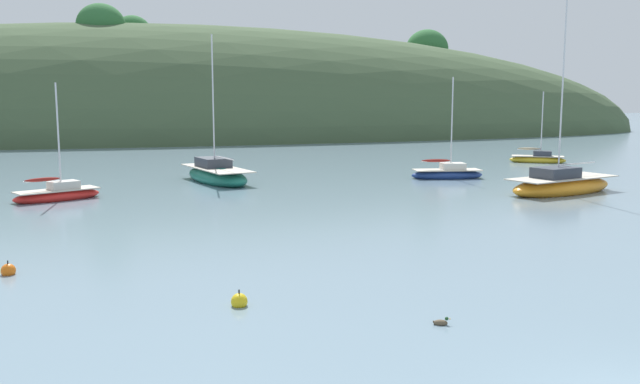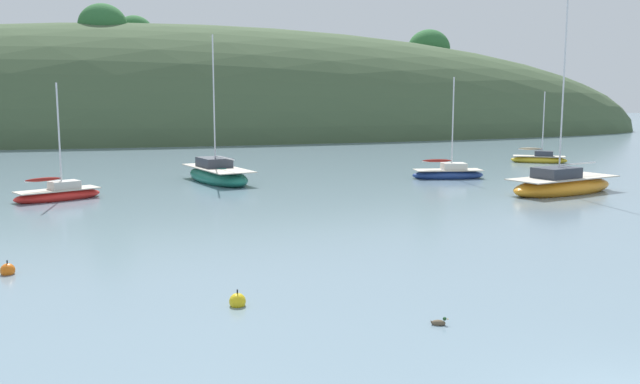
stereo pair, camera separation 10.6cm
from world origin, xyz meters
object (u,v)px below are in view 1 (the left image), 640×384
sailboat_yellow_far (538,159)px  sailboat_white_near (447,173)px  duck_trailing (441,323)px  mooring_buoy_inner (8,271)px  mooring_buoy_channel (239,301)px  sailboat_grey_yawl (217,175)px  sailboat_red_portside (561,185)px  sailboat_black_sloop (58,194)px

sailboat_yellow_far → sailboat_white_near: bearing=-148.2°
sailboat_yellow_far → duck_trailing: 43.74m
mooring_buoy_inner → sailboat_white_near: bearing=36.6°
mooring_buoy_channel → duck_trailing: bearing=-33.3°
sailboat_white_near → mooring_buoy_inner: 30.95m
sailboat_grey_yawl → mooring_buoy_inner: size_ratio=18.03×
sailboat_grey_yawl → mooring_buoy_inner: (-9.51, -21.10, -0.34)m
sailboat_white_near → sailboat_red_portside: bearing=-71.1°
sailboat_grey_yawl → mooring_buoy_inner: sailboat_grey_yawl is taller
sailboat_black_sloop → mooring_buoy_channel: (6.02, -21.01, -0.19)m
sailboat_grey_yawl → duck_trailing: sailboat_grey_yawl is taller
sailboat_grey_yawl → duck_trailing: bearing=-87.8°
sailboat_yellow_far → duck_trailing: (-27.01, -34.40, -0.26)m
sailboat_red_portside → mooring_buoy_channel: sailboat_red_portside is taller
sailboat_white_near → sailboat_black_sloop: bearing=-173.9°
sailboat_red_portside → mooring_buoy_inner: (-27.72, -10.10, -0.33)m
sailboat_black_sloop → sailboat_grey_yawl: 10.68m
sailboat_red_portside → duck_trailing: (-17.10, -18.16, -0.40)m
mooring_buoy_inner → sailboat_black_sloop: bearing=89.2°
sailboat_white_near → duck_trailing: (-14.24, -26.50, -0.28)m
sailboat_white_near → duck_trailing: size_ratio=16.96×
duck_trailing → sailboat_red_portside: bearing=46.7°
duck_trailing → sailboat_yellow_far: bearing=51.9°
sailboat_white_near → mooring_buoy_inner: size_ratio=12.97×
sailboat_white_near → duck_trailing: 30.08m
sailboat_yellow_far → sailboat_black_sloop: size_ratio=0.96×
mooring_buoy_inner → mooring_buoy_channel: (6.26, -5.20, 0.00)m
sailboat_grey_yawl → mooring_buoy_channel: 26.50m
sailboat_black_sloop → duck_trailing: size_ratio=15.48×
sailboat_black_sloop → mooring_buoy_inner: sailboat_black_sloop is taller
sailboat_black_sloop → mooring_buoy_inner: 15.82m
sailboat_yellow_far → sailboat_black_sloop: sailboat_black_sloop is taller
sailboat_red_portside → sailboat_white_near: sailboat_red_portside is taller
sailboat_red_portside → mooring_buoy_inner: sailboat_red_portside is taller
sailboat_black_sloop → sailboat_grey_yawl: size_ratio=0.66×
sailboat_red_portside → sailboat_black_sloop: bearing=168.3°
sailboat_white_near → mooring_buoy_inner: bearing=-143.4°
sailboat_red_portside → sailboat_black_sloop: 28.08m
sailboat_grey_yawl → duck_trailing: 29.19m
mooring_buoy_inner → sailboat_yellow_far: bearing=35.0°
mooring_buoy_inner → duck_trailing: mooring_buoy_inner is taller
sailboat_black_sloop → mooring_buoy_inner: bearing=-90.8°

